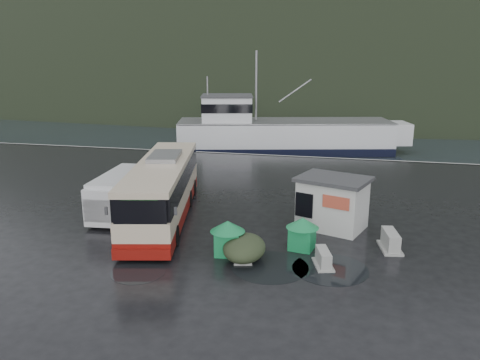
% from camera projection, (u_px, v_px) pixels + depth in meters
% --- Properties ---
extents(ground, '(160.00, 160.00, 0.00)m').
position_uv_depth(ground, '(198.00, 231.00, 24.35)').
color(ground, black).
rests_on(ground, ground).
extents(harbor_water, '(300.00, 180.00, 0.02)m').
position_uv_depth(harbor_water, '(320.00, 90.00, 128.11)').
color(harbor_water, black).
rests_on(harbor_water, ground).
extents(quay_edge, '(160.00, 0.60, 1.50)m').
position_uv_depth(quay_edge, '(264.00, 155.00, 43.21)').
color(quay_edge, '#999993').
rests_on(quay_edge, ground).
extents(headland, '(780.00, 540.00, 570.00)m').
position_uv_depth(headland, '(353.00, 74.00, 258.04)').
color(headland, black).
rests_on(headland, ground).
extents(coach_bus, '(5.66, 12.67, 3.48)m').
position_uv_depth(coach_bus, '(164.00, 218.00, 26.36)').
color(coach_bus, beige).
rests_on(coach_bus, ground).
extents(white_van, '(2.47, 5.92, 2.41)m').
position_uv_depth(white_van, '(122.00, 214.00, 27.02)').
color(white_van, silver).
rests_on(white_van, ground).
extents(waste_bin_left, '(1.30, 1.30, 1.55)m').
position_uv_depth(waste_bin_left, '(302.00, 249.00, 22.08)').
color(waste_bin_left, '#178246').
rests_on(waste_bin_left, ground).
extents(waste_bin_right, '(1.27, 1.27, 1.61)m').
position_uv_depth(waste_bin_right, '(228.00, 254.00, 21.51)').
color(waste_bin_right, '#178246').
rests_on(waste_bin_right, ground).
extents(dome_tent, '(2.06, 2.77, 1.04)m').
position_uv_depth(dome_tent, '(244.00, 259.00, 20.99)').
color(dome_tent, '#2D3721').
rests_on(dome_tent, ground).
extents(ticket_kiosk, '(4.21, 3.70, 2.75)m').
position_uv_depth(ticket_kiosk, '(331.00, 227.00, 24.85)').
color(ticket_kiosk, beige).
rests_on(ticket_kiosk, ground).
extents(jersey_barrier_a, '(1.15, 1.73, 0.79)m').
position_uv_depth(jersey_barrier_a, '(243.00, 258.00, 21.03)').
color(jersey_barrier_a, '#999993').
rests_on(jersey_barrier_a, ground).
extents(jersey_barrier_b, '(1.14, 1.86, 0.87)m').
position_uv_depth(jersey_barrier_b, '(390.00, 249.00, 22.04)').
color(jersey_barrier_b, '#999993').
rests_on(jersey_barrier_b, ground).
extents(jersey_barrier_c, '(1.08, 1.60, 0.73)m').
position_uv_depth(jersey_barrier_c, '(323.00, 266.00, 20.28)').
color(jersey_barrier_c, '#999993').
rests_on(jersey_barrier_c, ground).
extents(fishing_trawler, '(27.96, 12.23, 10.93)m').
position_uv_depth(fishing_trawler, '(284.00, 139.00, 51.77)').
color(fishing_trawler, silver).
rests_on(fishing_trawler, ground).
extents(puddles, '(10.67, 10.35, 0.01)m').
position_uv_depth(puddles, '(282.00, 259.00, 20.99)').
color(puddles, black).
rests_on(puddles, ground).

